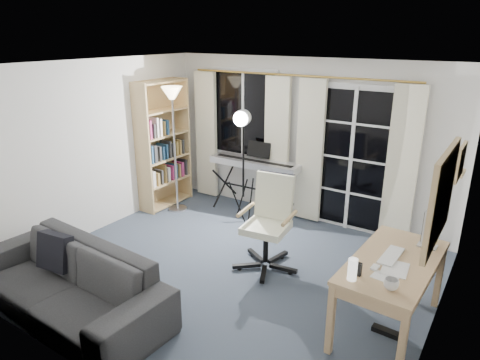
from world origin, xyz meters
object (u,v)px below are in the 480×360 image
object	(u,v)px
keyboard_piano	(255,164)
desk	(393,269)
studio_light	(242,132)
monitor	(431,220)
torchiere_lamp	(173,112)
office_chair	(271,213)
bookshelf	(161,148)
sofa	(65,272)
mug	(391,283)

from	to	relation	value
keyboard_piano	desk	size ratio (longest dim) A/B	1.04
studio_light	monitor	bearing A→B (deg)	-31.02
torchiere_lamp	monitor	world-z (taller)	torchiere_lamp
keyboard_piano	office_chair	bearing A→B (deg)	-53.99
bookshelf	torchiere_lamp	world-z (taller)	bookshelf
studio_light	desk	distance (m)	2.92
office_chair	sofa	world-z (taller)	office_chair
bookshelf	sofa	size ratio (longest dim) A/B	0.87
bookshelf	sofa	bearing A→B (deg)	-65.69
keyboard_piano	desk	distance (m)	3.07
torchiere_lamp	keyboard_piano	distance (m)	1.48
office_chair	mug	world-z (taller)	office_chair
mug	office_chair	bearing A→B (deg)	150.11
bookshelf	keyboard_piano	distance (m)	1.56
torchiere_lamp	desk	distance (m)	3.92
monitor	office_chair	bearing A→B (deg)	-177.52
bookshelf	office_chair	xyz separation A→B (m)	(2.45, -0.74, -0.30)
mug	studio_light	bearing A→B (deg)	145.57
desk	keyboard_piano	bearing A→B (deg)	148.70
keyboard_piano	office_chair	size ratio (longest dim) A/B	1.29
sofa	desk	bearing A→B (deg)	31.48
office_chair	desk	distance (m)	1.62
office_chair	sofa	size ratio (longest dim) A/B	0.48
desk	monitor	size ratio (longest dim) A/B	2.64
torchiere_lamp	mug	distance (m)	4.14
studio_light	mug	bearing A→B (deg)	-48.22
keyboard_piano	monitor	bearing A→B (deg)	-26.88
keyboard_piano	torchiere_lamp	bearing A→B (deg)	-153.12
mug	keyboard_piano	bearing A→B (deg)	140.14
mug	sofa	xyz separation A→B (m)	(-2.89, -1.03, -0.34)
studio_light	sofa	size ratio (longest dim) A/B	0.74
bookshelf	sofa	xyz separation A→B (m)	(1.21, -2.72, -0.51)
monitor	torchiere_lamp	bearing A→B (deg)	172.90
monitor	studio_light	bearing A→B (deg)	165.36
keyboard_piano	bookshelf	bearing A→B (deg)	-162.48
mug	desk	bearing A→B (deg)	101.31
desk	mug	world-z (taller)	mug
mug	sofa	size ratio (longest dim) A/B	0.05
office_chair	monitor	bearing A→B (deg)	-6.90
bookshelf	office_chair	distance (m)	2.57
torchiere_lamp	desk	xyz separation A→B (m)	(3.64, -1.10, -0.94)
keyboard_piano	studio_light	world-z (taller)	studio_light
keyboard_piano	mug	size ratio (longest dim) A/B	12.12
bookshelf	studio_light	world-z (taller)	bookshelf
keyboard_piano	sofa	size ratio (longest dim) A/B	0.62
keyboard_piano	office_chair	xyz separation A→B (m)	(0.99, -1.26, -0.13)
sofa	keyboard_piano	bearing A→B (deg)	88.40
keyboard_piano	mug	distance (m)	3.45
torchiere_lamp	desk	world-z (taller)	torchiere_lamp
torchiere_lamp	monitor	bearing A→B (deg)	-9.68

